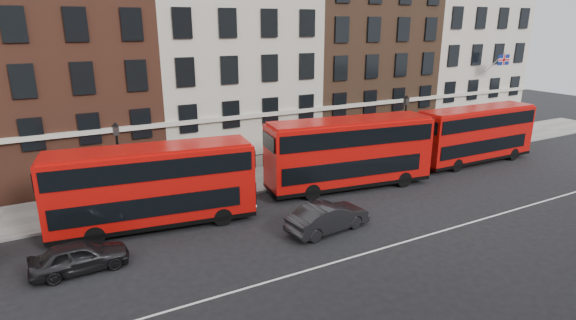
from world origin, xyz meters
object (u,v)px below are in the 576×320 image
car_front (328,217)px  traffic_light (502,120)px  bus_d (475,133)px  car_rear (80,256)px  bus_c (349,152)px  bus_b (152,185)px

car_front → traffic_light: (23.80, 7.40, 1.66)m
bus_d → car_rear: bearing=-173.4°
bus_d → car_rear: (-29.40, -3.07, -1.70)m
car_rear → bus_d: bearing=-85.4°
bus_c → bus_d: bearing=7.9°
bus_c → traffic_light: size_ratio=3.55×
bus_d → car_front: (-17.25, -4.95, -1.63)m
bus_c → bus_d: 12.34m
bus_d → traffic_light: bus_d is taller
bus_d → traffic_light: (6.55, 2.45, 0.03)m
bus_b → bus_d: size_ratio=1.03×
bus_c → traffic_light: bus_c is taller
bus_c → car_rear: size_ratio=2.77×
bus_d → traffic_light: 6.99m
bus_d → car_front: bus_d is taller
bus_c → traffic_light: (18.89, 2.45, -0.12)m
bus_c → bus_d: size_ratio=1.08×
bus_b → bus_c: bus_c is taller
bus_d → car_front: 18.02m
car_front → bus_c: bearing=-51.6°
bus_c → traffic_light: 19.05m
traffic_light → bus_b: bearing=-175.6°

